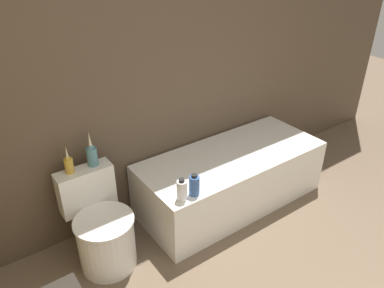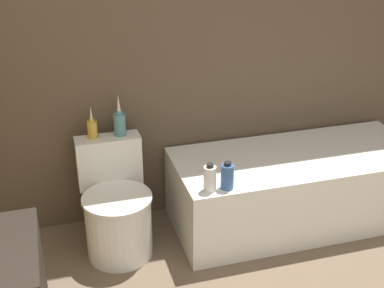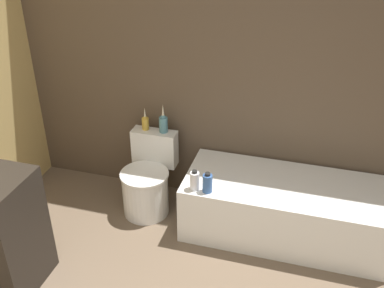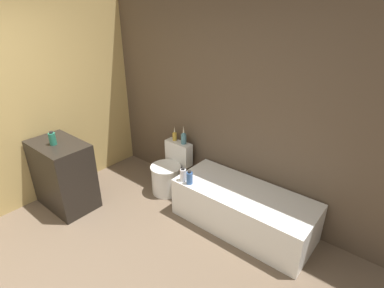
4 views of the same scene
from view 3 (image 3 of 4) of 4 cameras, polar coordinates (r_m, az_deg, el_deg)
wall_back_tiled at (r=3.66m, az=2.58°, el=10.68°), size 6.40×0.06×2.60m
bathtub at (r=3.73m, az=11.75°, el=-8.07°), size 1.61×0.69×0.49m
toilet at (r=3.93m, az=-5.66°, el=-4.88°), size 0.42×0.55×0.67m
vase_gold at (r=3.90m, az=-5.95°, el=2.78°), size 0.06×0.06×0.20m
vase_silver at (r=3.84m, az=-3.66°, el=2.72°), size 0.07×0.07×0.26m
shampoo_bottle_tall at (r=3.42m, az=0.33°, el=-4.67°), size 0.07×0.07×0.17m
shampoo_bottle_short at (r=3.39m, az=1.98°, el=-4.98°), size 0.07×0.07×0.17m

